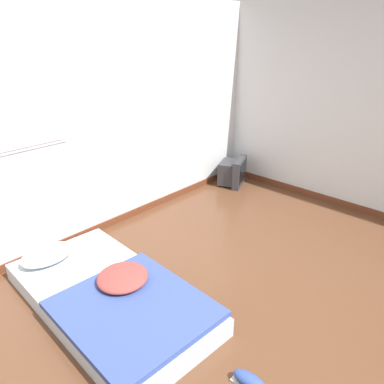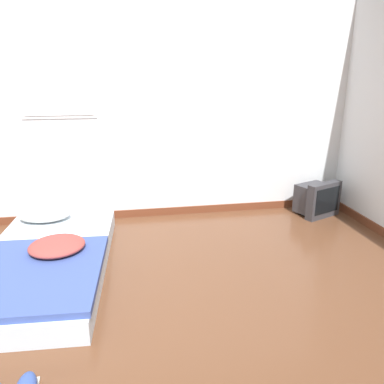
# 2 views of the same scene
# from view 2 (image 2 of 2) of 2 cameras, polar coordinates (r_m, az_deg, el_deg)

# --- Properties ---
(ground_plane) EXTENTS (20.00, 20.00, 0.00)m
(ground_plane) POSITION_cam_2_polar(r_m,az_deg,el_deg) (2.48, -15.04, -24.61)
(ground_plane) COLOR brown
(wall_back) EXTENTS (8.20, 0.08, 2.60)m
(wall_back) POSITION_cam_2_polar(r_m,az_deg,el_deg) (4.32, -13.91, 12.41)
(wall_back) COLOR silver
(wall_back) RESTS_ON ground_plane
(mattress_bed) EXTENTS (1.14, 2.06, 0.31)m
(mattress_bed) POSITION_cam_2_polar(r_m,az_deg,el_deg) (3.50, -21.63, -9.57)
(mattress_bed) COLOR silver
(mattress_bed) RESTS_ON ground_plane
(crt_tv) EXTENTS (0.54, 0.49, 0.42)m
(crt_tv) POSITION_cam_2_polar(r_m,az_deg,el_deg) (4.76, 18.45, -0.98)
(crt_tv) COLOR #333338
(crt_tv) RESTS_ON ground_plane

